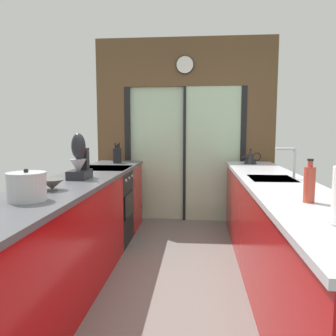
# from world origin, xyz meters

# --- Properties ---
(ground_plane) EXTENTS (5.04, 7.60, 0.02)m
(ground_plane) POSITION_xyz_m (0.00, 0.60, -0.01)
(ground_plane) COLOR slate
(back_wall_unit) EXTENTS (2.64, 0.12, 2.70)m
(back_wall_unit) POSITION_xyz_m (0.00, 2.40, 1.52)
(back_wall_unit) COLOR brown
(back_wall_unit) RESTS_ON ground_plane
(left_counter_run) EXTENTS (0.62, 3.80, 0.92)m
(left_counter_run) POSITION_xyz_m (-0.91, 0.13, 0.47)
(left_counter_run) COLOR #AD0C0F
(left_counter_run) RESTS_ON ground_plane
(right_counter_run) EXTENTS (0.62, 3.80, 0.92)m
(right_counter_run) POSITION_xyz_m (0.91, 0.30, 0.46)
(right_counter_run) COLOR #AD0C0F
(right_counter_run) RESTS_ON ground_plane
(sink_faucet) EXTENTS (0.19, 0.02, 0.29)m
(sink_faucet) POSITION_xyz_m (1.06, 0.55, 1.11)
(sink_faucet) COLOR #B7BABC
(sink_faucet) RESTS_ON right_counter_run
(oven_range) EXTENTS (0.60, 0.60, 0.92)m
(oven_range) POSITION_xyz_m (-0.91, 1.25, 0.46)
(oven_range) COLOR black
(oven_range) RESTS_ON ground_plane
(mixing_bowl_far) EXTENTS (0.19, 0.19, 0.08)m
(mixing_bowl_far) POSITION_xyz_m (-0.89, -0.23, 0.96)
(mixing_bowl_far) COLOR #514C47
(mixing_bowl_far) RESTS_ON left_counter_run
(knife_block) EXTENTS (0.08, 0.14, 0.28)m
(knife_block) POSITION_xyz_m (-0.89, 1.83, 1.02)
(knife_block) COLOR black
(knife_block) RESTS_ON left_counter_run
(stand_mixer) EXTENTS (0.17, 0.27, 0.42)m
(stand_mixer) POSITION_xyz_m (-0.89, 0.36, 1.08)
(stand_mixer) COLOR black
(stand_mixer) RESTS_ON left_counter_run
(stock_pot) EXTENTS (0.25, 0.25, 0.21)m
(stock_pot) POSITION_xyz_m (-0.89, -0.60, 1.01)
(stock_pot) COLOR #B7BABC
(stock_pot) RESTS_ON left_counter_run
(kettle) EXTENTS (0.26, 0.17, 0.20)m
(kettle) POSITION_xyz_m (0.89, 1.86, 1.01)
(kettle) COLOR black
(kettle) RESTS_ON right_counter_run
(soap_bottle) EXTENTS (0.07, 0.07, 0.27)m
(soap_bottle) POSITION_xyz_m (0.89, -0.50, 1.04)
(soap_bottle) COLOR #B23D2D
(soap_bottle) RESTS_ON right_counter_run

